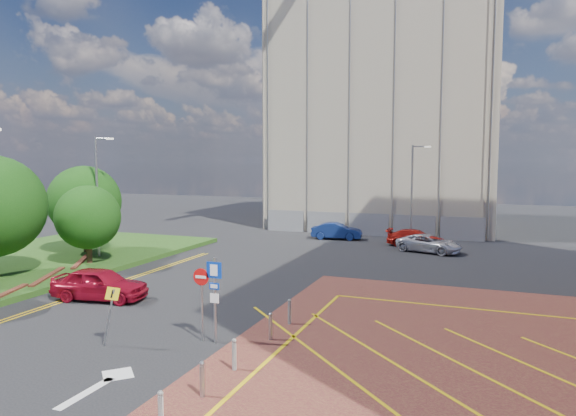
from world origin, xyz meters
The scene contains 14 objects.
ground centered at (0.00, 0.00, 0.00)m, with size 140.00×140.00×0.00m, color black.
tree_c centered at (-13.50, 10.00, 3.19)m, with size 4.00×4.00×4.90m.
tree_d centered at (-16.50, 13.00, 3.87)m, with size 5.00×5.00×6.08m.
lamp_left_far centered at (-14.42, 12.00, 4.66)m, with size 1.53×0.16×8.00m.
lamp_back centered at (4.08, 28.00, 4.36)m, with size 1.53×0.16×8.00m.
sign_cluster centered at (0.30, 0.98, 1.95)m, with size 1.17×0.12×3.20m.
warning_sign centered at (-2.79, -0.76, 1.43)m, with size 0.73×0.41×2.25m.
bollard_row centered at (2.30, -1.67, 0.47)m, with size 0.14×11.14×0.90m.
construction_building centered at (0.00, 40.00, 11.00)m, with size 21.20×19.20×22.00m, color #AB9E8C.
construction_fence centered at (1.00, 30.00, 1.00)m, with size 21.60×0.06×2.00m, color gray.
car_red_left centered at (-7.63, 4.22, 0.79)m, with size 1.86×4.62×1.57m, color maroon.
car_blue_back centered at (-2.09, 26.91, 0.70)m, with size 1.49×4.28×1.41m, color navy.
car_red_back centered at (4.74, 25.53, 0.66)m, with size 1.85×4.55×1.32m, color red.
car_silver_back centered at (5.97, 23.29, 0.65)m, with size 2.16×4.69×1.30m, color silver.
Camera 1 is at (9.64, -15.28, 6.75)m, focal length 32.00 mm.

